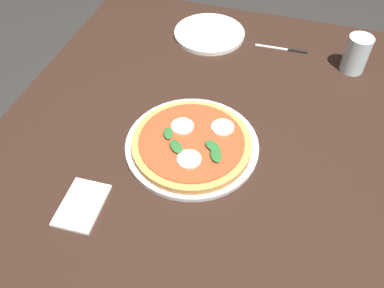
% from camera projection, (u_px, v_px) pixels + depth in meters
% --- Properties ---
extents(ground_plane, '(6.00, 6.00, 0.00)m').
position_uv_depth(ground_plane, '(206.00, 268.00, 1.54)').
color(ground_plane, '#2D2B28').
extents(dining_table, '(1.34, 1.15, 0.70)m').
position_uv_depth(dining_table, '(212.00, 167.00, 1.07)').
color(dining_table, black).
rests_on(dining_table, ground_plane).
extents(serving_tray, '(0.34, 0.34, 0.01)m').
position_uv_depth(serving_tray, '(192.00, 145.00, 1.01)').
color(serving_tray, silver).
rests_on(serving_tray, dining_table).
extents(pizza, '(0.30, 0.30, 0.03)m').
position_uv_depth(pizza, '(192.00, 143.00, 0.99)').
color(pizza, tan).
rests_on(pizza, serving_tray).
extents(plate_white, '(0.23, 0.23, 0.01)m').
position_uv_depth(plate_white, '(209.00, 33.00, 1.34)').
color(plate_white, white).
rests_on(plate_white, dining_table).
extents(napkin, '(0.13, 0.10, 0.01)m').
position_uv_depth(napkin, '(82.00, 205.00, 0.89)').
color(napkin, white).
rests_on(napkin, dining_table).
extents(knife, '(0.02, 0.17, 0.01)m').
position_uv_depth(knife, '(288.00, 49.00, 1.28)').
color(knife, black).
rests_on(knife, dining_table).
extents(glass_cup, '(0.07, 0.07, 0.11)m').
position_uv_depth(glass_cup, '(356.00, 54.00, 1.18)').
color(glass_cup, silver).
rests_on(glass_cup, dining_table).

